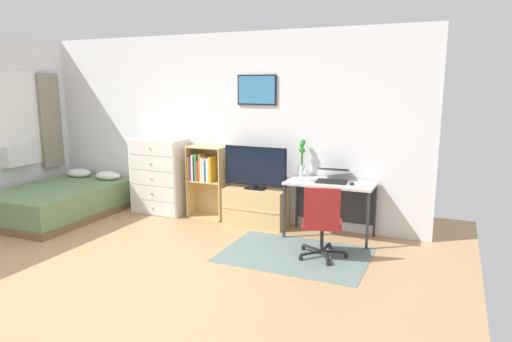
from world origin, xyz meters
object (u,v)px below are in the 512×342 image
at_px(tv_stand, 256,207).
at_px(television, 255,168).
at_px(office_chair, 322,221).
at_px(bookshelf, 205,176).
at_px(laptop, 333,176).
at_px(dresser, 160,176).
at_px(bamboo_vase, 302,158).
at_px(computer_mouse, 352,183).
at_px(desk, 332,191).
at_px(wine_glass, 306,171).
at_px(bed, 61,201).

height_order(tv_stand, television, television).
bearing_deg(office_chair, television, 131.42).
height_order(bookshelf, laptop, bookshelf).
bearing_deg(laptop, dresser, 174.62).
xyz_separation_m(tv_stand, bamboo_vase, (0.63, 0.12, 0.72)).
bearing_deg(bamboo_vase, laptop, -15.82).
relative_size(office_chair, bamboo_vase, 1.70).
xyz_separation_m(dresser, computer_mouse, (2.99, -0.13, 0.17)).
relative_size(bookshelf, tv_stand, 1.22).
distance_m(tv_stand, desk, 1.14).
xyz_separation_m(dresser, desk, (2.71, 0.00, 0.02)).
bearing_deg(laptop, bookshelf, 172.83).
bearing_deg(office_chair, dresser, 149.83).
distance_m(television, laptop, 1.10).
xyz_separation_m(dresser, bookshelf, (0.77, 0.06, 0.06)).
xyz_separation_m(dresser, wine_glass, (2.40, -0.16, 0.29)).
relative_size(bed, tv_stand, 2.28).
bearing_deg(bed, tv_stand, 13.65).
distance_m(bed, wine_glass, 3.78).
relative_size(dresser, laptop, 2.54).
relative_size(dresser, bookshelf, 1.08).
bearing_deg(desk, wine_glass, -152.55).
distance_m(laptop, wine_glass, 0.36).
xyz_separation_m(bed, wine_glass, (3.67, 0.61, 0.64)).
bearing_deg(television, office_chair, -35.52).
bearing_deg(computer_mouse, television, 175.00).
distance_m(desk, office_chair, 0.89).
xyz_separation_m(television, bamboo_vase, (0.63, 0.14, 0.15)).
bearing_deg(wine_glass, bamboo_vase, 116.99).
bearing_deg(laptop, television, 175.09).
height_order(bed, laptop, laptop).
distance_m(bed, television, 3.05).
xyz_separation_m(laptop, wine_glass, (-0.32, -0.16, 0.07)).
bearing_deg(tv_stand, wine_glass, -12.48).
xyz_separation_m(bed, dresser, (1.27, 0.77, 0.35)).
bearing_deg(office_chair, bookshelf, 142.53).
height_order(desk, office_chair, office_chair).
xyz_separation_m(bookshelf, laptop, (1.94, -0.06, 0.17)).
bearing_deg(laptop, tv_stand, 173.92).
bearing_deg(bamboo_vase, television, -167.30).
height_order(computer_mouse, bamboo_vase, bamboo_vase).
relative_size(television, wine_glass, 5.14).
relative_size(tv_stand, desk, 0.78).
bearing_deg(wine_glass, computer_mouse, 2.88).
relative_size(bookshelf, bamboo_vase, 2.13).
relative_size(television, computer_mouse, 8.90).
relative_size(laptop, computer_mouse, 4.40).
bearing_deg(dresser, desk, 0.09).
relative_size(laptop, bamboo_vase, 0.91).
distance_m(dresser, desk, 2.71).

